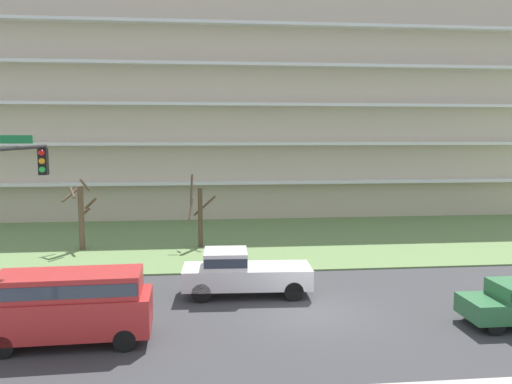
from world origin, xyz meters
TOP-DOWN VIEW (x-y plane):
  - ground at (0.00, 0.00)m, footprint 160.00×160.00m
  - grass_lawn_strip at (0.00, 14.00)m, footprint 80.00×16.00m
  - apartment_building at (0.00, 28.31)m, footprint 51.88×13.57m
  - tree_far_left at (-11.28, 11.93)m, footprint 2.08×1.75m
  - tree_left at (-4.39, 11.95)m, footprint 1.71×1.53m
  - van_red_near_left at (-8.51, -2.00)m, footprint 5.27×2.19m
  - pickup_white_center_right at (-2.58, 2.51)m, footprint 5.49×2.24m
  - traffic_signal_mast at (-9.45, -4.60)m, footprint 0.90×6.06m

SIDE VIEW (x-z plane):
  - ground at x=0.00m, z-range 0.00..0.00m
  - grass_lawn_strip at x=0.00m, z-range 0.00..0.08m
  - pickup_white_center_right at x=-2.58m, z-range 0.04..1.99m
  - van_red_near_left at x=-8.51m, z-range 0.22..2.58m
  - tree_left at x=-4.39m, z-range -0.15..4.29m
  - tree_far_left at x=-11.28m, z-range 0.07..4.37m
  - traffic_signal_mast at x=-9.45m, z-range 1.28..8.08m
  - apartment_building at x=0.00m, z-range 0.00..18.40m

